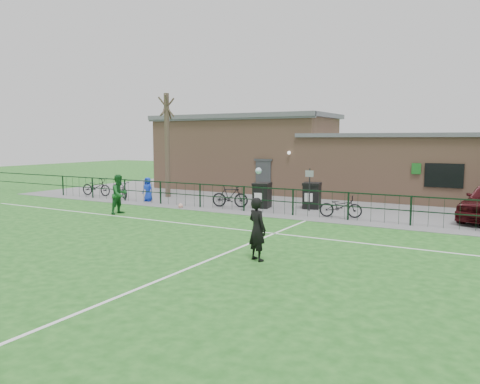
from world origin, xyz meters
The scene contains 19 objects.
ground centered at (0.00, 0.00, 0.00)m, with size 90.00×90.00×0.00m, color #1C591A.
paving_strip centered at (0.00, 13.50, 0.01)m, with size 34.00×13.00×0.02m, color slate.
pitch_line_touch centered at (0.00, 7.80, 0.00)m, with size 28.00×0.10×0.01m, color white.
pitch_line_mid centered at (0.00, 4.00, 0.00)m, with size 28.00×0.10×0.01m, color white.
pitch_line_perp centered at (2.00, 0.00, 0.00)m, with size 0.10×16.00×0.01m, color white.
perimeter_fence centered at (0.00, 8.00, 0.60)m, with size 28.00×0.10×1.20m, color black.
bare_tree centered at (-8.00, 10.50, 3.00)m, with size 0.30×0.30×6.00m, color #46382B.
wheelie_bin_left centered at (-1.23, 9.37, 0.59)m, with size 0.76×0.86×1.15m, color black.
wheelie_bin_right centered at (0.99, 10.36, 0.61)m, with size 0.78×0.88×1.18m, color black.
sign_post centered at (1.16, 9.56, 1.02)m, with size 0.06×0.06×2.00m, color black.
bicycle_a centered at (-12.07, 8.82, 0.55)m, with size 0.71×2.03×1.07m, color black.
bicycle_c centered at (-9.93, 8.65, 0.49)m, with size 0.63×1.79×0.94m, color black.
bicycle_d centered at (-2.71, 8.74, 0.57)m, with size 0.51×1.82×1.10m, color black.
bicycle_e centered at (3.02, 8.50, 0.50)m, with size 0.63×1.81×0.95m, color black.
spectator_child centered at (-7.74, 8.43, 0.67)m, with size 0.64×0.41×1.30m, color blue.
goalkeeper_kick centered at (3.16, 0.44, 0.92)m, with size 2.06×3.52×2.40m.
outfield_player centered at (-6.08, 4.58, 0.90)m, with size 0.87×0.68×1.79m, color #1B6027.
ball_ground centered at (-4.72, 7.36, 0.12)m, with size 0.23×0.23×0.23m, color white.
clubhouse centered at (-0.88, 16.50, 2.22)m, with size 24.25×5.40×4.96m.
Camera 1 is at (9.14, -11.04, 3.41)m, focal length 35.00 mm.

